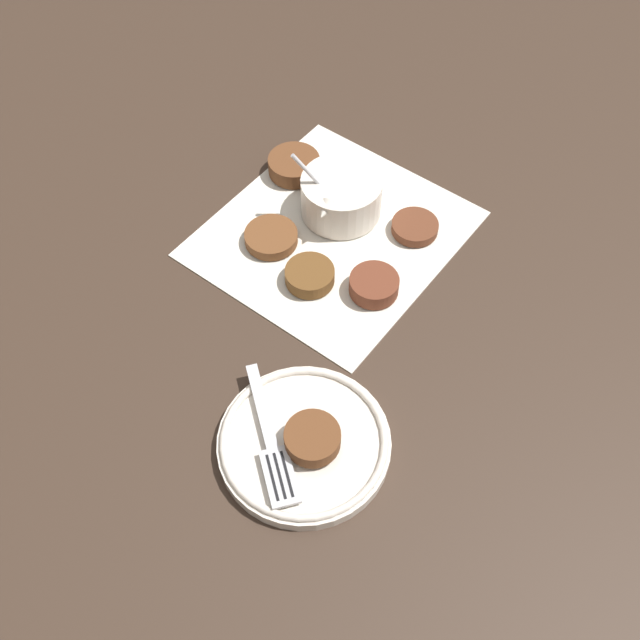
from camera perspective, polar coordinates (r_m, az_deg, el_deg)
name	(u,v)px	position (r m, az deg, el deg)	size (l,w,h in m)	color
ground_plane	(357,229)	(0.94, 2.82, 6.96)	(4.00, 4.00, 0.00)	#38281E
napkin	(333,233)	(0.93, 0.99, 6.63)	(0.35, 0.33, 0.00)	silver
sauce_bowl	(341,198)	(0.94, 1.60, 9.30)	(0.11, 0.10, 0.10)	silver
fritter_0	(310,275)	(0.87, -0.79, 3.41)	(0.06, 0.06, 0.02)	brown
fritter_1	(374,285)	(0.87, 4.13, 2.67)	(0.06, 0.06, 0.02)	brown
fritter_2	(294,165)	(1.00, -1.99, 11.70)	(0.07, 0.07, 0.02)	brown
fritter_3	(415,227)	(0.94, 7.24, 7.05)	(0.06, 0.06, 0.01)	brown
fritter_4	(271,237)	(0.92, -3.74, 6.31)	(0.07, 0.07, 0.01)	brown
serving_plate	(304,443)	(0.76, -1.22, -9.32)	(0.18, 0.18, 0.02)	silver
fritter_on_plate	(312,438)	(0.74, -0.58, -9.00)	(0.06, 0.06, 0.02)	brown
fork	(272,448)	(0.75, -3.65, -9.67)	(0.13, 0.12, 0.00)	silver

